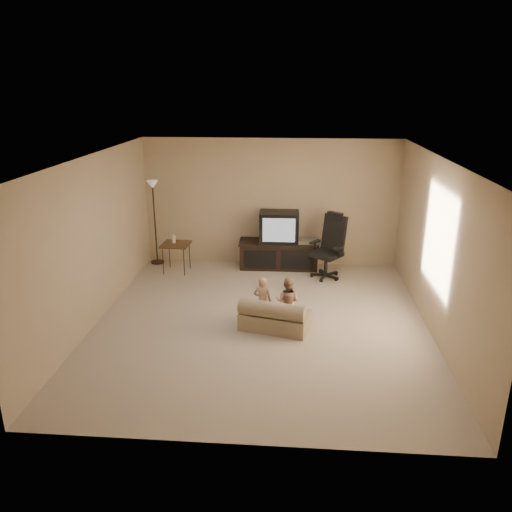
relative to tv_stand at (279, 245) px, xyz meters
The scene contains 9 objects.
floor 2.54m from the tv_stand, 94.31° to the right, with size 5.50×5.50×0.00m, color #C4B59C.
room_shell 2.71m from the tv_stand, 94.31° to the right, with size 5.50×5.50×5.50m.
tv_stand is the anchor object (origin of this frame).
office_chair 1.04m from the tv_stand, 25.53° to the right, with size 0.79×0.79×1.23m.
side_table 2.02m from the tv_stand, 168.51° to the right, with size 0.54×0.54×0.77m.
floor_lamp 2.60m from the tv_stand, behind, with size 0.26×0.26×1.69m.
child_sofa 2.71m from the tv_stand, 89.54° to the right, with size 1.10×0.79×0.49m.
toddler_left 2.58m from the tv_stand, 93.49° to the right, with size 0.29×0.21×0.78m, color tan.
toddler_right 2.56m from the tv_stand, 85.20° to the right, with size 0.38×0.21×0.77m, color tan.
Camera 1 is at (0.47, -6.88, 3.44)m, focal length 35.00 mm.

